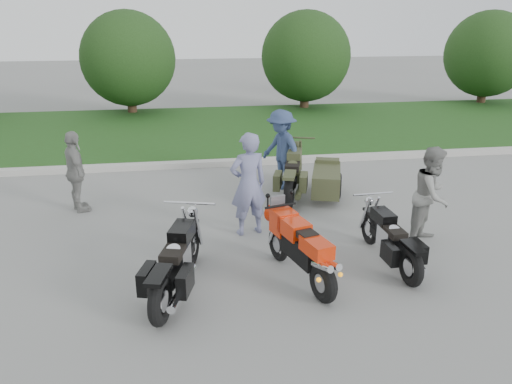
{
  "coord_description": "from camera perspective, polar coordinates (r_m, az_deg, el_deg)",
  "views": [
    {
      "loc": [
        -1.21,
        -6.72,
        3.8
      ],
      "look_at": [
        0.09,
        1.58,
        0.8
      ],
      "focal_mm": 35.0,
      "sensor_mm": 36.0,
      "label": 1
    }
  ],
  "objects": [
    {
      "name": "tree_far_right",
      "position": [
        24.21,
        24.98,
        14.09
      ],
      "size": [
        3.6,
        3.6,
        4.0
      ],
      "color": "#3F2B1C",
      "rests_on": "ground"
    },
    {
      "name": "sportbike_red",
      "position": [
        7.45,
        5.16,
        -6.33
      ],
      "size": [
        0.72,
        1.93,
        0.93
      ],
      "rotation": [
        0.0,
        0.0,
        0.27
      ],
      "color": "black",
      "rests_on": "ground"
    },
    {
      "name": "cruiser_left",
      "position": [
        7.21,
        -9.13,
        -8.27
      ],
      "size": [
        0.79,
        2.28,
        0.9
      ],
      "rotation": [
        0.0,
        0.0,
        -0.28
      ],
      "color": "black",
      "rests_on": "ground"
    },
    {
      "name": "cruiser_sidecar",
      "position": [
        10.9,
        6.45,
        1.55
      ],
      "size": [
        1.62,
        2.36,
        0.94
      ],
      "rotation": [
        0.0,
        0.0,
        -0.31
      ],
      "color": "black",
      "rests_on": "ground"
    },
    {
      "name": "person_back",
      "position": [
        10.6,
        -19.91,
        2.17
      ],
      "size": [
        0.76,
        1.05,
        1.66
      ],
      "primitive_type": "imported",
      "rotation": [
        0.0,
        0.0,
        1.98
      ],
      "color": "gray",
      "rests_on": "ground"
    },
    {
      "name": "person_grey",
      "position": [
        9.13,
        19.45,
        -0.34
      ],
      "size": [
        1.05,
        1.04,
        1.71
      ],
      "primitive_type": "imported",
      "rotation": [
        0.0,
        0.0,
        0.78
      ],
      "color": "gray",
      "rests_on": "ground"
    },
    {
      "name": "grass_strip",
      "position": [
        17.32,
        -4.74,
        7.15
      ],
      "size": [
        60.0,
        8.0,
        0.14
      ],
      "primitive_type": "cube",
      "color": "#23581E",
      "rests_on": "ground"
    },
    {
      "name": "tree_mid_right",
      "position": [
        20.95,
        5.71,
        15.16
      ],
      "size": [
        3.6,
        3.6,
        4.0
      ],
      "color": "#3F2B1C",
      "rests_on": "ground"
    },
    {
      "name": "person_stripe",
      "position": [
        8.88,
        -0.88,
        0.89
      ],
      "size": [
        0.78,
        0.6,
        1.89
      ],
      "primitive_type": "imported",
      "rotation": [
        0.0,
        0.0,
        3.38
      ],
      "color": "slate",
      "rests_on": "ground"
    },
    {
      "name": "ground",
      "position": [
        7.82,
        1.12,
        -9.45
      ],
      "size": [
        80.0,
        80.0,
        0.0
      ],
      "primitive_type": "plane",
      "color": "gray",
      "rests_on": "ground"
    },
    {
      "name": "tree_mid_left",
      "position": [
        20.37,
        -14.4,
        14.54
      ],
      "size": [
        3.6,
        3.6,
        4.0
      ],
      "color": "#3F2B1C",
      "rests_on": "ground"
    },
    {
      "name": "cruiser_right",
      "position": [
        8.21,
        15.28,
        -5.53
      ],
      "size": [
        0.39,
        2.06,
        0.79
      ],
      "rotation": [
        0.0,
        0.0,
        0.05
      ],
      "color": "black",
      "rests_on": "ground"
    },
    {
      "name": "curb",
      "position": [
        13.31,
        -3.36,
        3.36
      ],
      "size": [
        60.0,
        0.3,
        0.15
      ],
      "primitive_type": "cube",
      "color": "#B5B2AA",
      "rests_on": "ground"
    },
    {
      "name": "person_denim",
      "position": [
        11.37,
        2.88,
        4.88
      ],
      "size": [
        1.14,
        1.35,
        1.81
      ],
      "primitive_type": "imported",
      "rotation": [
        0.0,
        0.0,
        -1.09
      ],
      "color": "navy",
      "rests_on": "ground"
    }
  ]
}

